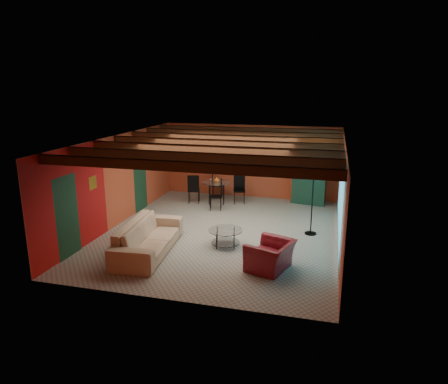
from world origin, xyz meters
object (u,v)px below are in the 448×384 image
(vase, at_px, (217,171))
(coffee_table, at_px, (226,238))
(dining_table, at_px, (217,189))
(sofa, at_px, (148,237))
(armchair, at_px, (270,256))
(floor_lamp, at_px, (312,200))
(potted_plant, at_px, (311,141))
(armoire, at_px, (309,176))

(vase, bearing_deg, coffee_table, -70.91)
(coffee_table, relative_size, dining_table, 0.44)
(sofa, height_order, dining_table, dining_table)
(armchair, xyz_separation_m, floor_lamp, (0.77, 2.59, 0.68))
(armchair, xyz_separation_m, dining_table, (-2.68, 4.93, 0.19))
(sofa, distance_m, potted_plant, 6.91)
(sofa, height_order, coffee_table, sofa)
(dining_table, relative_size, vase, 10.88)
(floor_lamp, bearing_deg, potted_plant, 95.07)
(sofa, bearing_deg, vase, -11.03)
(sofa, relative_size, floor_lamp, 1.35)
(armoire, relative_size, potted_plant, 4.09)
(dining_table, xyz_separation_m, potted_plant, (3.17, 0.86, 1.70))
(armchair, relative_size, potted_plant, 2.14)
(armoire, bearing_deg, coffee_table, -101.30)
(armoire, distance_m, potted_plant, 1.24)
(armoire, bearing_deg, potted_plant, 0.00)
(vase, bearing_deg, potted_plant, 15.18)
(armoire, xyz_separation_m, floor_lamp, (0.28, -3.20, 0.02))
(armoire, height_order, floor_lamp, floor_lamp)
(coffee_table, distance_m, floor_lamp, 2.71)
(coffee_table, relative_size, vase, 4.82)
(floor_lamp, bearing_deg, armchair, -106.64)
(coffee_table, bearing_deg, potted_plant, 68.55)
(floor_lamp, bearing_deg, armoire, 95.07)
(armchair, distance_m, floor_lamp, 2.79)
(armchair, relative_size, coffee_table, 1.15)
(dining_table, relative_size, floor_lamp, 1.01)
(coffee_table, xyz_separation_m, dining_table, (-1.33, 3.83, 0.30))
(dining_table, distance_m, potted_plant, 3.70)
(coffee_table, bearing_deg, armchair, -39.06)
(armchair, height_order, armoire, armoire)
(armoire, distance_m, vase, 3.29)
(dining_table, bearing_deg, armoire, 15.18)
(sofa, xyz_separation_m, potted_plant, (3.63, 5.58, 1.83))
(coffee_table, distance_m, dining_table, 4.07)
(sofa, height_order, potted_plant, potted_plant)
(coffee_table, height_order, armoire, armoire)
(dining_table, bearing_deg, sofa, -95.62)
(sofa, relative_size, vase, 14.62)
(sofa, distance_m, armoire, 6.69)
(dining_table, xyz_separation_m, vase, (0.00, -0.00, 0.63))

